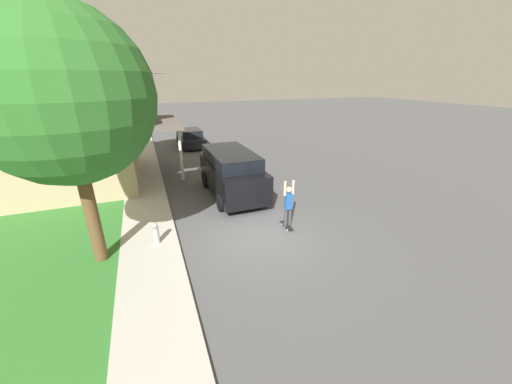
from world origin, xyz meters
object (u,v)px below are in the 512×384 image
Objects in this scene: car_down_street at (191,138)px; lawn_tree_near at (64,97)px; skateboarder at (288,204)px; fire_hydrant at (156,233)px; suv_parked at (232,172)px; skateboard at (286,226)px; lawn_tree_far at (116,91)px.

lawn_tree_near is at bearing -109.03° from car_down_street.
fire_hydrant is at bearing 174.26° from skateboarder.
car_down_street is at bearing 76.43° from fire_hydrant.
skateboard is (0.92, -3.82, -1.02)m from suv_parked.
car_down_street is 2.48× the size of skateboarder.
suv_parked is at bearing -89.61° from car_down_street.
suv_parked is at bearing 104.04° from skateboarder.
suv_parked is 6.36× the size of skateboard.
suv_parked is 2.68× the size of skateboarder.
lawn_tree_near is 7.28m from suv_parked.
car_down_street is 15.01m from skateboarder.
skateboard is at bearing -5.69° from fire_hydrant.
skateboard is (5.60, -11.08, -4.33)m from lawn_tree_far.
skateboarder is at bearing -11.51° from skateboard.
car_down_street is at bearing 90.39° from suv_parked.
fire_hydrant is at bearing 174.31° from skateboard.
lawn_tree_near is 4.53m from fire_hydrant.
suv_parked is at bearing -57.24° from lawn_tree_far.
lawn_tree_near reaches higher than car_down_street.
suv_parked is at bearing 103.57° from skateboard.
lawn_tree_far is at bearing -139.82° from car_down_street.
car_down_street is at bearing 93.94° from skateboarder.
car_down_street is (4.60, 3.88, -3.77)m from lawn_tree_far.
suv_parked reaches higher than skateboard.
car_down_street is at bearing 40.18° from lawn_tree_far.
skateboarder reaches higher than car_down_street.
fire_hydrant is (-4.54, 0.46, -0.48)m from skateboarder.
skateboarder is at bearing -5.74° from fire_hydrant.
skateboarder is 2.47× the size of fire_hydrant.
lawn_tree_near is 9.21× the size of fire_hydrant.
suv_parked is 3.94m from skateboarder.
lawn_tree_far is 11.40m from fire_hydrant.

